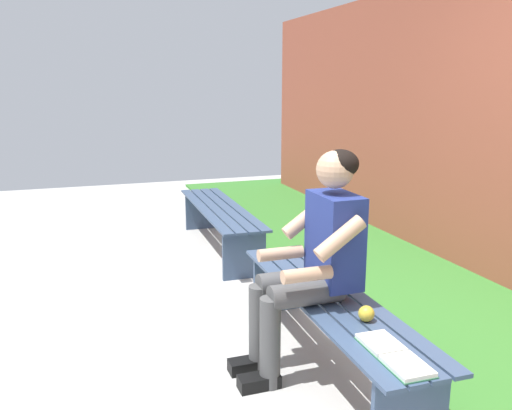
% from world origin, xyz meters
% --- Properties ---
extents(ground_plane, '(10.00, 7.00, 0.04)m').
position_xyz_m(ground_plane, '(1.15, 1.00, -0.02)').
color(ground_plane, '#B2B2AD').
extents(grass_strip, '(9.00, 2.28, 0.03)m').
position_xyz_m(grass_strip, '(1.15, -1.49, 0.01)').
color(grass_strip, '#387A2D').
rests_on(grass_strip, ground).
extents(bench_near, '(1.85, 0.44, 0.42)m').
position_xyz_m(bench_near, '(0.00, 0.00, 0.33)').
color(bench_near, '#384C6B').
rests_on(bench_near, ground).
extents(bench_far, '(1.88, 0.45, 0.42)m').
position_xyz_m(bench_far, '(2.29, 0.00, 0.33)').
color(bench_far, '#384C6B').
rests_on(bench_far, ground).
extents(person_seated, '(0.50, 0.69, 1.23)m').
position_xyz_m(person_seated, '(0.00, 0.10, 0.67)').
color(person_seated, navy).
rests_on(person_seated, ground).
extents(apple, '(0.08, 0.08, 0.08)m').
position_xyz_m(apple, '(-0.35, -0.02, 0.46)').
color(apple, gold).
rests_on(apple, bench_near).
extents(book_open, '(0.42, 0.17, 0.02)m').
position_xyz_m(book_open, '(-0.70, 0.05, 0.43)').
color(book_open, white).
rests_on(book_open, bench_near).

